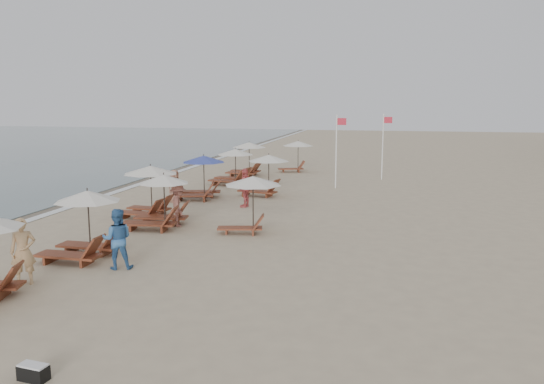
% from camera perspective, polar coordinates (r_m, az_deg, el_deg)
% --- Properties ---
extents(ground, '(160.00, 160.00, 0.00)m').
position_cam_1_polar(ground, '(16.66, -2.04, -8.29)').
color(ground, tan).
rests_on(ground, ground).
extents(wet_sand_band, '(3.20, 140.00, 0.01)m').
position_cam_1_polar(wet_sand_band, '(30.69, -20.17, -0.59)').
color(wet_sand_band, '#6B5E4C').
rests_on(wet_sand_band, ground).
extents(foam_line, '(0.50, 140.00, 0.02)m').
position_cam_1_polar(foam_line, '(30.00, -18.09, -0.68)').
color(foam_line, white).
rests_on(foam_line, ground).
extents(lounger_station_1, '(2.61, 2.10, 2.27)m').
position_cam_1_polar(lounger_station_1, '(18.67, -19.35, -3.64)').
color(lounger_station_1, brown).
rests_on(lounger_station_1, ground).
extents(lounger_station_2, '(2.68, 2.27, 2.18)m').
position_cam_1_polar(lounger_station_2, '(22.49, -11.92, -1.30)').
color(lounger_station_2, brown).
rests_on(lounger_station_2, ground).
extents(lounger_station_3, '(2.69, 2.39, 2.28)m').
position_cam_1_polar(lounger_station_3, '(24.64, -13.02, 0.12)').
color(lounger_station_3, brown).
rests_on(lounger_station_3, ground).
extents(lounger_station_4, '(2.76, 2.50, 2.29)m').
position_cam_1_polar(lounger_station_4, '(28.69, -7.66, 1.38)').
color(lounger_station_4, brown).
rests_on(lounger_station_4, ground).
extents(lounger_station_5, '(2.78, 2.46, 2.18)m').
position_cam_1_polar(lounger_station_5, '(33.53, -4.32, 2.52)').
color(lounger_station_5, brown).
rests_on(lounger_station_5, ground).
extents(lounger_station_6, '(2.73, 2.35, 2.30)m').
position_cam_1_polar(lounger_station_6, '(37.22, -2.79, 3.41)').
color(lounger_station_6, brown).
rests_on(lounger_station_6, ground).
extents(inland_station_0, '(2.54, 2.24, 2.22)m').
position_cam_1_polar(inland_station_0, '(21.01, -2.48, -0.34)').
color(inland_station_0, brown).
rests_on(inland_station_0, ground).
extents(inland_station_1, '(2.84, 2.24, 2.22)m').
position_cam_1_polar(inland_station_1, '(29.23, -0.92, 2.09)').
color(inland_station_1, brown).
rests_on(inland_station_1, ground).
extents(inland_station_2, '(2.62, 2.24, 2.22)m').
position_cam_1_polar(inland_station_2, '(39.31, 2.47, 4.21)').
color(inland_station_2, brown).
rests_on(inland_station_2, ground).
extents(beachgoer_near, '(0.82, 0.74, 1.89)m').
position_cam_1_polar(beachgoer_near, '(16.78, -24.64, -5.68)').
color(beachgoer_near, tan).
rests_on(beachgoer_near, ground).
extents(beachgoer_mid_a, '(1.10, 0.98, 1.87)m').
position_cam_1_polar(beachgoer_mid_a, '(17.30, -15.91, -4.75)').
color(beachgoer_mid_a, '#326096').
rests_on(beachgoer_mid_a, ground).
extents(beachgoer_mid_b, '(1.13, 1.29, 1.74)m').
position_cam_1_polar(beachgoer_mid_b, '(22.54, -9.80, -1.41)').
color(beachgoer_mid_b, brown).
rests_on(beachgoer_mid_b, ground).
extents(beachgoer_far_a, '(0.66, 1.18, 1.90)m').
position_cam_1_polar(beachgoer_far_a, '(26.24, -2.80, 0.45)').
color(beachgoer_far_a, '#C44F4E').
rests_on(beachgoer_far_a, ground).
extents(beachgoer_far_b, '(0.87, 0.97, 1.67)m').
position_cam_1_polar(beachgoer_far_b, '(27.93, -10.18, 0.62)').
color(beachgoer_far_b, '#A6705A').
rests_on(beachgoer_far_b, ground).
extents(duffel_bag, '(0.58, 0.34, 0.31)m').
position_cam_1_polar(duffel_bag, '(11.45, -23.73, -16.89)').
color(duffel_bag, black).
rests_on(duffel_bag, ground).
extents(flag_pole_near, '(0.59, 0.08, 4.30)m').
position_cam_1_polar(flag_pole_near, '(32.04, 6.81, 4.65)').
color(flag_pole_near, silver).
rests_on(flag_pole_near, ground).
extents(flag_pole_far, '(0.60, 0.08, 4.27)m').
position_cam_1_polar(flag_pole_far, '(35.97, 11.59, 5.03)').
color(flag_pole_far, silver).
rests_on(flag_pole_far, ground).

